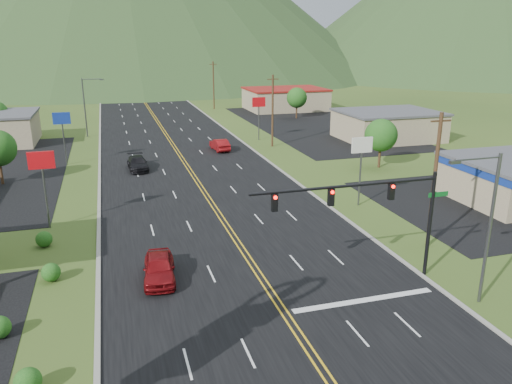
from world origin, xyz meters
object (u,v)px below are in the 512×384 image
object	(u,v)px
streetlight_west	(86,103)
car_dark_mid	(138,164)
car_red_far	(220,145)
car_red_near	(159,268)
streetlight_east	(486,220)
traffic_signal	(376,203)

from	to	relation	value
streetlight_west	car_dark_mid	size ratio (longest dim) A/B	1.71
streetlight_west	car_red_far	bearing A→B (deg)	-41.87
car_red_far	car_dark_mid	bearing A→B (deg)	28.80
streetlight_west	car_red_near	world-z (taller)	streetlight_west
streetlight_east	streetlight_west	xyz separation A→B (m)	(-22.86, 60.00, 0.00)
traffic_signal	car_red_far	size ratio (longest dim) A/B	2.70
traffic_signal	car_red_far	world-z (taller)	traffic_signal
streetlight_west	car_red_far	world-z (taller)	streetlight_west
streetlight_east	streetlight_west	bearing A→B (deg)	110.86
car_dark_mid	traffic_signal	bearing A→B (deg)	-71.99
car_red_near	car_dark_mid	xyz separation A→B (m)	(0.54, 28.82, -0.07)
car_dark_mid	car_red_far	bearing A→B (deg)	30.57
streetlight_east	car_red_far	world-z (taller)	streetlight_east
car_red_near	car_dark_mid	distance (m)	28.82
car_red_far	traffic_signal	bearing A→B (deg)	86.91
streetlight_east	streetlight_west	world-z (taller)	same
traffic_signal	streetlight_west	distance (m)	58.88
traffic_signal	streetlight_west	xyz separation A→B (m)	(-18.16, 56.00, -0.15)
car_red_near	car_red_far	world-z (taller)	car_red_near
traffic_signal	car_red_near	xyz separation A→B (m)	(-12.82, 4.13, -4.50)
streetlight_east	car_red_far	xyz separation A→B (m)	(-5.47, 44.41, -4.38)
streetlight_east	car_red_near	distance (m)	19.79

